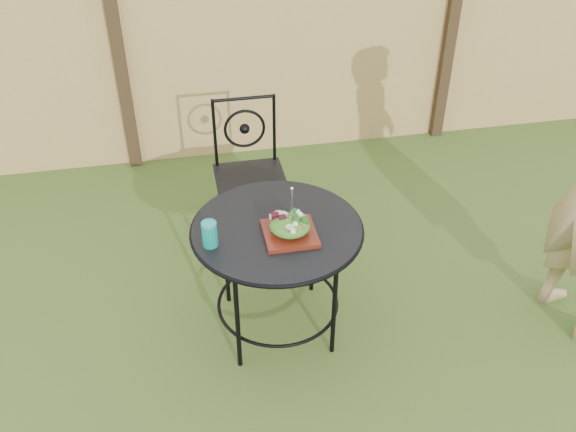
% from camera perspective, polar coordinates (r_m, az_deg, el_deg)
% --- Properties ---
extents(ground, '(60.00, 60.00, 0.00)m').
position_cam_1_polar(ground, '(3.86, 6.68, -9.87)').
color(ground, '#2C4416').
rests_on(ground, ground).
extents(fence, '(8.00, 0.12, 1.90)m').
position_cam_1_polar(fence, '(5.14, 0.21, 15.48)').
color(fence, '#DBB46C').
rests_on(fence, ground).
extents(patio_table, '(0.92, 0.92, 0.72)m').
position_cam_1_polar(patio_table, '(3.46, -0.98, -2.81)').
color(patio_table, black).
rests_on(patio_table, ground).
extents(patio_chair, '(0.46, 0.46, 0.95)m').
position_cam_1_polar(patio_chair, '(4.28, -3.48, 4.24)').
color(patio_chair, black).
rests_on(patio_chair, ground).
extents(salad_plate, '(0.27, 0.27, 0.02)m').
position_cam_1_polar(salad_plate, '(3.31, 0.16, -1.56)').
color(salad_plate, '#441209').
rests_on(salad_plate, patio_table).
extents(salad, '(0.21, 0.21, 0.08)m').
position_cam_1_polar(salad, '(3.28, 0.16, -0.84)').
color(salad, '#235614').
rests_on(salad, salad_plate).
extents(fork, '(0.01, 0.01, 0.18)m').
position_cam_1_polar(fork, '(3.21, 0.34, 1.04)').
color(fork, silver).
rests_on(fork, salad).
extents(drinking_glass, '(0.08, 0.08, 0.14)m').
position_cam_1_polar(drinking_glass, '(3.24, -6.98, -1.60)').
color(drinking_glass, '#0C9587').
rests_on(drinking_glass, patio_table).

